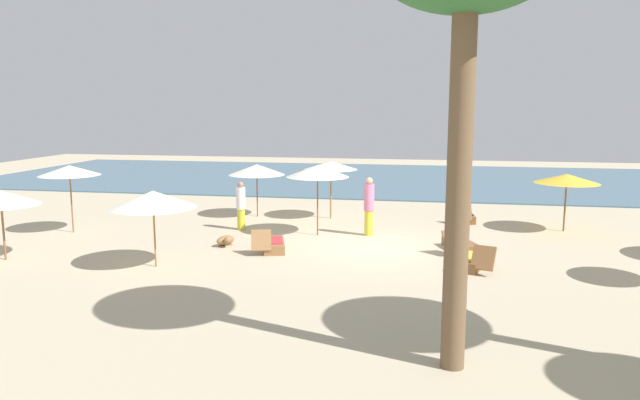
% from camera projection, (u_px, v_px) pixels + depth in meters
% --- Properties ---
extents(ground_plane, '(60.00, 60.00, 0.00)m').
position_uv_depth(ground_plane, '(373.00, 248.00, 17.76)').
color(ground_plane, '#BCAD8E').
extents(ocean_water, '(48.00, 16.00, 0.06)m').
position_uv_depth(ocean_water, '(400.00, 179.00, 34.27)').
color(ocean_water, '#476B7F').
rests_on(ocean_water, ground_plane).
extents(umbrella_1, '(2.00, 2.00, 2.28)m').
position_uv_depth(umbrella_1, '(69.00, 170.00, 19.69)').
color(umbrella_1, brown).
rests_on(umbrella_1, ground_plane).
extents(umbrella_2, '(2.16, 2.16, 2.03)m').
position_uv_depth(umbrella_2, '(257.00, 170.00, 22.61)').
color(umbrella_2, brown).
rests_on(umbrella_2, ground_plane).
extents(umbrella_3, '(2.01, 2.01, 2.18)m').
position_uv_depth(umbrella_3, '(331.00, 165.00, 22.17)').
color(umbrella_3, olive).
rests_on(umbrella_3, ground_plane).
extents(umbrella_4, '(2.06, 2.06, 2.34)m').
position_uv_depth(umbrella_4, '(318.00, 171.00, 19.26)').
color(umbrella_4, brown).
rests_on(umbrella_4, ground_plane).
extents(umbrella_5, '(2.05, 2.05, 1.96)m').
position_uv_depth(umbrella_5, '(1.00, 198.00, 16.21)').
color(umbrella_5, brown).
rests_on(umbrella_5, ground_plane).
extents(umbrella_7, '(2.15, 2.15, 1.97)m').
position_uv_depth(umbrella_7, '(567.00, 179.00, 19.94)').
color(umbrella_7, brown).
rests_on(umbrella_7, ground_plane).
extents(umbrella_8, '(2.25, 2.25, 2.05)m').
position_uv_depth(umbrella_8, '(153.00, 199.00, 15.49)').
color(umbrella_8, olive).
rests_on(umbrella_8, ground_plane).
extents(lounger_0, '(0.76, 1.71, 0.72)m').
position_uv_depth(lounger_0, '(464.00, 216.00, 21.92)').
color(lounger_0, brown).
rests_on(lounger_0, ground_plane).
extents(lounger_1, '(1.02, 1.76, 0.72)m').
position_uv_depth(lounger_1, '(273.00, 244.00, 17.52)').
color(lounger_1, olive).
rests_on(lounger_1, ground_plane).
extents(lounger_2, '(1.15, 1.77, 0.71)m').
position_uv_depth(lounger_2, '(460.00, 245.00, 17.48)').
color(lounger_2, brown).
rests_on(lounger_2, ground_plane).
extents(lounger_3, '(1.10, 1.76, 0.73)m').
position_uv_depth(lounger_3, '(473.00, 261.00, 15.63)').
color(lounger_3, brown).
rests_on(lounger_3, ground_plane).
extents(person_0, '(0.47, 0.47, 1.94)m').
position_uv_depth(person_0, '(369.00, 206.00, 19.40)').
color(person_0, yellow).
rests_on(person_0, ground_plane).
extents(person_1, '(0.32, 0.32, 1.67)m').
position_uv_depth(person_1, '(241.00, 206.00, 20.32)').
color(person_1, yellow).
rests_on(person_1, ground_plane).
extents(dog, '(0.58, 0.72, 0.34)m').
position_uv_depth(dog, '(226.00, 240.00, 18.03)').
color(dog, olive).
rests_on(dog, ground_plane).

